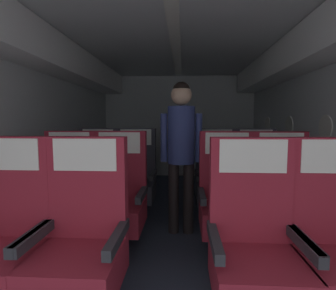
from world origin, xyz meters
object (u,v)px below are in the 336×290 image
seat_a_left_window (3,241)px  seat_b_right_window (227,201)px  seat_b_left_aisle (118,199)px  seat_b_right_aisle (283,202)px  seat_c_right_aisle (257,181)px  seat_a_left_aisle (82,243)px  seat_a_right_window (255,248)px  seat_c_left_window (97,179)px  flight_attendant (181,141)px  seat_b_left_window (67,198)px  seat_c_left_aisle (135,179)px  seat_c_right_window (216,180)px

seat_a_left_window → seat_b_right_window: (1.50, 0.88, 0.00)m
seat_a_left_window → seat_b_left_aisle: size_ratio=1.00×
seat_b_right_aisle → seat_c_right_aisle: 0.84m
seat_b_right_aisle → seat_a_left_aisle: bearing=-149.7°
seat_a_right_window → seat_b_left_aisle: 1.35m
seat_c_left_window → flight_attendant: 1.29m
seat_a_left_window → seat_c_left_window: bearing=89.7°
seat_b_left_window → seat_b_right_window: size_ratio=1.00×
flight_attendant → seat_b_left_window: bearing=-172.2°
seat_a_left_aisle → flight_attendant: (0.59, 1.24, 0.52)m
seat_a_left_aisle → seat_c_left_aisle: bearing=89.8°
seat_a_left_aisle → seat_b_left_window: 1.00m
seat_b_right_window → seat_c_left_aisle: size_ratio=1.00×
seat_c_left_window → seat_c_left_aisle: bearing=0.6°
seat_b_left_aisle → seat_c_left_window: size_ratio=1.00×
seat_c_right_aisle → seat_c_right_window: size_ratio=1.00×
flight_attendant → seat_c_right_aisle: bearing=17.0°
seat_a_left_aisle → seat_b_left_aisle: bearing=89.9°
seat_b_left_aisle → flight_attendant: 0.86m
seat_c_left_aisle → seat_b_right_window: bearing=-40.3°
seat_c_right_aisle → flight_attendant: 1.16m
seat_a_left_window → seat_b_right_aisle: same height
seat_a_left_window → seat_a_left_aisle: bearing=0.2°
seat_b_left_aisle → seat_c_right_aisle: bearing=29.2°
seat_b_left_window → seat_b_right_aisle: (1.99, 0.00, 0.00)m
seat_c_left_aisle → seat_a_left_window: bearing=-106.0°
seat_b_right_aisle → seat_c_left_aisle: 1.72m
seat_c_left_aisle → seat_a_right_window: bearing=-59.6°
seat_b_left_window → seat_c_left_aisle: bearing=60.2°
seat_b_right_window → flight_attendant: size_ratio=0.69×
seat_b_left_window → seat_b_left_aisle: same height
seat_b_left_window → seat_c_left_aisle: 0.99m
seat_a_left_window → seat_b_right_aisle: bearing=23.8°
seat_a_left_aisle → seat_c_right_window: same height
seat_c_left_aisle → seat_c_right_window: size_ratio=1.00×
seat_b_right_window → flight_attendant: bearing=140.0°
seat_c_left_aisle → seat_c_right_aisle: 1.50m
seat_a_left_aisle → seat_b_right_aisle: (1.51, 0.88, 0.00)m
seat_b_right_window → seat_c_right_aisle: same height
seat_a_right_window → seat_c_left_aisle: size_ratio=1.00×
seat_c_right_aisle → flight_attendant: flight_attendant is taller
seat_c_left_aisle → seat_c_right_window: same height
seat_b_right_window → seat_c_right_aisle: size_ratio=1.00×
seat_c_left_window → seat_c_right_aisle: size_ratio=1.00×
seat_a_right_window → seat_c_left_aisle: bearing=120.4°
seat_a_left_window → seat_c_right_window: same height
seat_a_right_window → seat_b_left_aisle: size_ratio=1.00×
seat_a_left_window → seat_b_left_aisle: bearing=60.8°
seat_b_right_window → seat_c_left_window: bearing=150.5°
seat_a_left_window → seat_c_right_aisle: 2.64m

